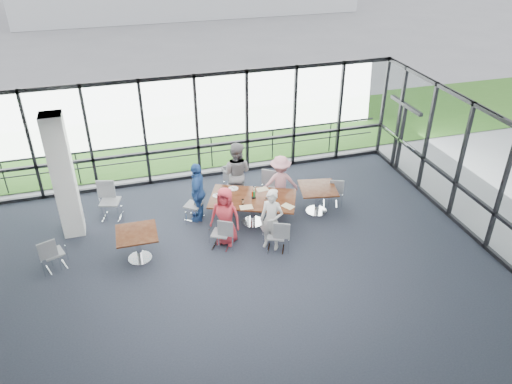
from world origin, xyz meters
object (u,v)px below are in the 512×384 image
object	(u,v)px
diner_near_left	(225,216)
chair_spare_r	(331,192)
diner_near_right	(272,220)
chair_main_fr	(275,188)
chair_spare_lb	(110,202)
diner_far_right	(280,182)
structural_column	(63,177)
side_table_left	(137,236)
diner_far_left	(236,173)
chair_main_nl	(221,233)
chair_main_nr	(276,236)
main_table	(253,202)
side_table_right	(318,191)
chair_main_end	(193,205)
diner_end	(198,192)
chair_main_fl	(235,184)
chair_spare_la	(53,253)

from	to	relation	value
diner_near_left	chair_spare_r	xyz separation A→B (m)	(3.18, 0.91, -0.35)
diner_near_right	chair_main_fr	world-z (taller)	diner_near_right
chair_spare_lb	diner_far_right	bearing A→B (deg)	-173.40
structural_column	side_table_left	size ratio (longest dim) A/B	3.41
side_table_left	diner_far_left	distance (m)	3.40
chair_main_nl	chair_spare_lb	bearing A→B (deg)	168.83
chair_main_nr	main_table	bearing A→B (deg)	122.82
side_table_right	chair_main_end	xyz separation A→B (m)	(-3.24, 0.59, -0.23)
chair_main_nl	chair_spare_lb	size ratio (longest dim) A/B	0.82
chair_main_fr	diner_end	bearing A→B (deg)	41.41
diner_far_left	diner_near_left	bearing A→B (deg)	96.05
chair_main_nl	chair_main_end	bearing A→B (deg)	134.49
diner_far_right	chair_main_fl	distance (m)	1.34
chair_spare_lb	chair_main_end	bearing A→B (deg)	178.63
diner_far_right	chair_main_nr	distance (m)	1.99
chair_main_fr	chair_main_end	size ratio (longest dim) A/B	1.09
structural_column	diner_near_left	distance (m)	3.99
diner_end	chair_spare_la	distance (m)	3.74
side_table_left	chair_spare_r	size ratio (longest dim) A/B	1.15
main_table	chair_main_fl	size ratio (longest dim) A/B	2.71
diner_end	chair_spare_lb	bearing A→B (deg)	-87.83
chair_main_nr	diner_near_left	bearing A→B (deg)	172.42
main_table	chair_main_nr	xyz separation A→B (m)	(0.21, -1.29, -0.23)
chair_main_end	structural_column	bearing A→B (deg)	-58.06
diner_end	diner_near_right	bearing A→B (deg)	58.41
diner_near_left	diner_far_left	xyz separation A→B (m)	(0.72, 1.78, 0.14)
main_table	chair_spare_la	xyz separation A→B (m)	(-4.85, -0.54, -0.21)
diner_far_right	structural_column	bearing A→B (deg)	6.98
diner_far_right	chair_spare_r	world-z (taller)	diner_far_right
main_table	diner_far_left	size ratio (longest dim) A/B	1.37
chair_main_nl	chair_main_fl	world-z (taller)	chair_main_fl
diner_near_right	chair_spare_r	size ratio (longest dim) A/B	1.92
side_table_left	diner_far_left	bearing A→B (deg)	33.41
main_table	diner_far_right	bearing A→B (deg)	53.58
diner_near_left	chair_main_fr	distance (m)	2.30
side_table_right	chair_main_nr	bearing A→B (deg)	-140.33
structural_column	diner_near_left	xyz separation A→B (m)	(3.60, -1.49, -0.84)
diner_far_left	chair_main_end	xyz separation A→B (m)	(-1.29, -0.52, -0.48)
diner_near_left	diner_end	size ratio (longest dim) A/B	0.93
chair_main_nr	chair_spare_lb	world-z (taller)	chair_spare_lb
side_table_right	chair_main_nr	distance (m)	2.07
structural_column	side_table_right	size ratio (longest dim) A/B	2.89
side_table_left	diner_end	xyz separation A→B (m)	(1.67, 1.32, 0.17)
chair_main_fl	chair_spare_lb	bearing A→B (deg)	26.31
chair_spare_la	diner_far_left	bearing A→B (deg)	-1.07
structural_column	side_table_left	world-z (taller)	structural_column
side_table_right	diner_far_right	distance (m)	1.03
chair_main_fl	chair_main_end	world-z (taller)	chair_main_fl
diner_near_right	diner_far_left	xyz separation A→B (m)	(-0.29, 2.29, 0.12)
diner_far_right	chair_main_end	size ratio (longest dim) A/B	1.84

